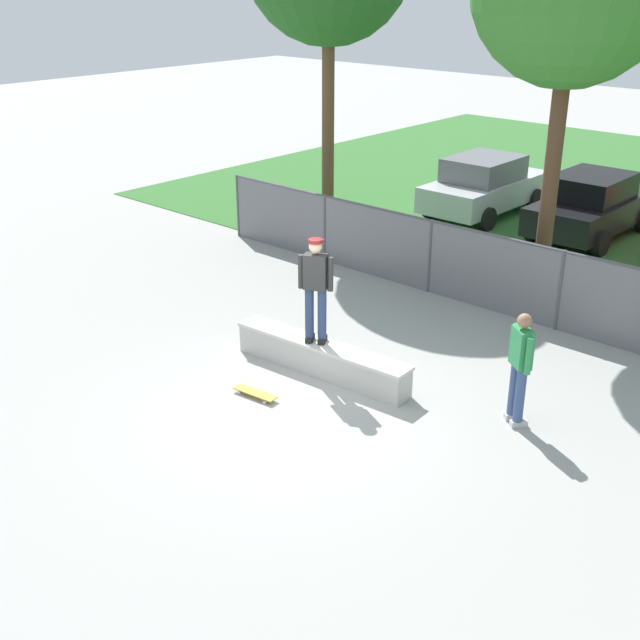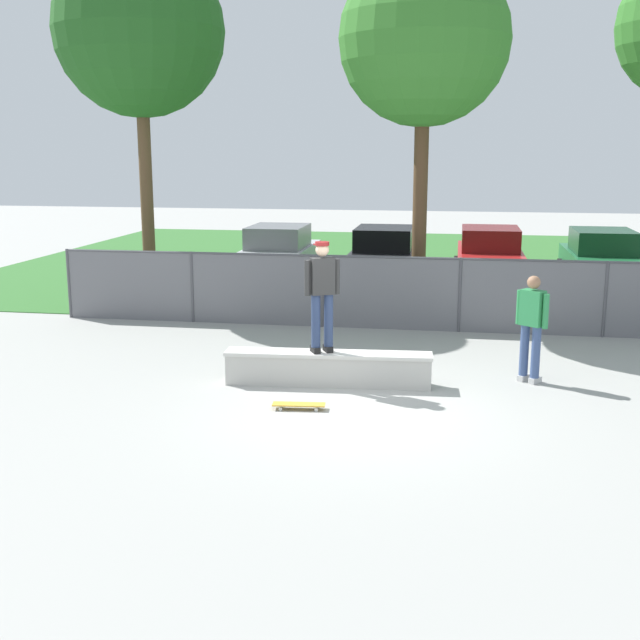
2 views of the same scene
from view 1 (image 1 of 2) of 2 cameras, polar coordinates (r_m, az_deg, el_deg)
ground_plane at (r=12.80m, az=-1.72°, el=-6.64°), size 80.00×80.00×0.00m
concrete_ledge at (r=13.92m, az=0.09°, el=-2.68°), size 3.47×0.71×0.56m
skateboarder at (r=13.43m, az=-0.31°, el=2.42°), size 0.55×0.40×1.84m
skateboard at (r=13.30m, az=-4.58°, el=-5.12°), size 0.82×0.28×0.09m
chainlink_fence at (r=16.65m, az=11.94°, el=3.53°), size 14.98×0.07×1.61m
car_silver at (r=23.41m, az=11.46°, el=9.23°), size 2.02×4.20×1.66m
car_black at (r=22.10m, az=18.50°, el=7.65°), size 2.02×4.20×1.66m
bystander at (r=12.46m, az=13.86°, el=-3.02°), size 0.50×0.43×1.82m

